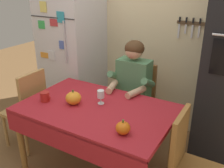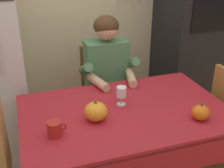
# 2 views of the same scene
# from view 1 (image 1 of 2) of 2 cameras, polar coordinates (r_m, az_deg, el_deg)

# --- Properties ---
(back_wall_assembly) EXTENTS (3.70, 0.13, 2.60)m
(back_wall_assembly) POSITION_cam_1_polar(r_m,az_deg,el_deg) (3.21, 9.75, 12.82)
(back_wall_assembly) COLOR beige
(back_wall_assembly) RESTS_ON ground
(refrigerator) EXTENTS (0.68, 0.71, 1.80)m
(refrigerator) POSITION_cam_1_polar(r_m,az_deg,el_deg) (3.46, -8.86, 6.79)
(refrigerator) COLOR silver
(refrigerator) RESTS_ON ground
(dining_table) EXTENTS (1.40, 0.90, 0.74)m
(dining_table) POSITION_cam_1_polar(r_m,az_deg,el_deg) (2.37, -3.78, -7.18)
(dining_table) COLOR #9E6B33
(dining_table) RESTS_ON ground
(chair_behind_person) EXTENTS (0.40, 0.40, 0.93)m
(chair_behind_person) POSITION_cam_1_polar(r_m,az_deg,el_deg) (3.02, 5.76, -3.38)
(chair_behind_person) COLOR brown
(chair_behind_person) RESTS_ON ground
(seated_person) EXTENTS (0.47, 0.55, 1.25)m
(seated_person) POSITION_cam_1_polar(r_m,az_deg,el_deg) (2.77, 4.29, -0.68)
(seated_person) COLOR #38384C
(seated_person) RESTS_ON ground
(chair_left_side) EXTENTS (0.40, 0.40, 0.93)m
(chair_left_side) POSITION_cam_1_polar(r_m,az_deg,el_deg) (2.98, -18.33, -4.91)
(chair_left_side) COLOR tan
(chair_left_side) RESTS_ON ground
(chair_right_side) EXTENTS (0.40, 0.40, 0.93)m
(chair_right_side) POSITION_cam_1_polar(r_m,az_deg,el_deg) (2.14, 17.17, -16.81)
(chair_right_side) COLOR #9E6B33
(chair_right_side) RESTS_ON ground
(coffee_mug) EXTENTS (0.12, 0.09, 0.09)m
(coffee_mug) POSITION_cam_1_polar(r_m,az_deg,el_deg) (2.51, -14.91, -2.79)
(coffee_mug) COLOR #B2231E
(coffee_mug) RESTS_ON dining_table
(wine_glass) EXTENTS (0.07, 0.07, 0.14)m
(wine_glass) POSITION_cam_1_polar(r_m,az_deg,el_deg) (2.36, -2.63, -2.41)
(wine_glass) COLOR white
(wine_glass) RESTS_ON dining_table
(pumpkin_large) EXTENTS (0.11, 0.11, 0.12)m
(pumpkin_large) POSITION_cam_1_polar(r_m,az_deg,el_deg) (1.94, 2.51, -9.90)
(pumpkin_large) COLOR orange
(pumpkin_large) RESTS_ON dining_table
(pumpkin_medium) EXTENTS (0.15, 0.15, 0.14)m
(pumpkin_medium) POSITION_cam_1_polar(r_m,az_deg,el_deg) (2.40, -8.73, -3.16)
(pumpkin_medium) COLOR orange
(pumpkin_medium) RESTS_ON dining_table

